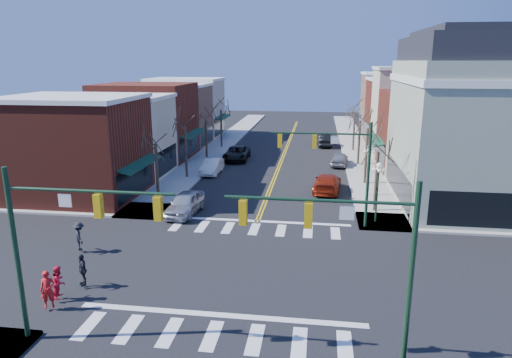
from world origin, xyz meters
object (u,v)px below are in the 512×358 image
at_px(lamppost_midblock, 368,162).
at_px(car_right_far, 324,140).
at_px(car_left_mid, 212,166).
at_px(car_right_mid, 339,159).
at_px(pedestrian_red_a, 48,290).
at_px(lamppost_corner, 378,182).
at_px(car_left_near, 185,203).
at_px(car_right_near, 327,183).
at_px(victorian_corner, 483,119).
at_px(pedestrian_red_b, 59,282).
at_px(pedestrian_dark_b, 80,236).
at_px(pedestrian_dark_a, 82,270).
at_px(car_left_far, 237,153).

xyz_separation_m(lamppost_midblock, car_right_far, (-3.40, 22.99, -2.16)).
relative_size(car_left_mid, car_right_mid, 1.04).
relative_size(car_right_far, pedestrian_red_a, 2.78).
relative_size(lamppost_corner, car_right_far, 0.88).
height_order(car_left_near, car_right_near, car_left_near).
xyz_separation_m(victorian_corner, pedestrian_red_a, (-24.25, -19.75, -5.63)).
relative_size(car_left_near, pedestrian_red_a, 2.70).
bearing_deg(car_right_near, lamppost_midblock, 166.99).
relative_size(pedestrian_red_a, pedestrian_red_b, 1.11).
bearing_deg(car_left_mid, lamppost_midblock, -22.10).
relative_size(car_left_mid, pedestrian_red_b, 2.85).
distance_m(victorian_corner, car_right_mid, 16.76).
relative_size(pedestrian_red_b, pedestrian_dark_b, 0.92).
bearing_deg(victorian_corner, pedestrian_red_a, -140.84).
xyz_separation_m(car_left_mid, pedestrian_dark_b, (-3.24, -20.05, 0.27)).
relative_size(car_right_far, pedestrian_red_b, 3.10).
bearing_deg(lamppost_midblock, car_right_mid, 98.90).
relative_size(car_left_near, car_right_far, 0.97).
bearing_deg(pedestrian_red_b, victorian_corner, -65.64).
xyz_separation_m(car_left_mid, car_right_near, (11.36, -5.00, 0.04)).
distance_m(victorian_corner, pedestrian_red_a, 31.78).
distance_m(car_right_mid, pedestrian_dark_a, 32.53).
height_order(lamppost_midblock, pedestrian_dark_b, lamppost_midblock).
distance_m(car_right_mid, car_right_far, 11.62).
distance_m(lamppost_midblock, car_left_far, 18.52).
bearing_deg(pedestrian_red_b, car_left_near, -23.43).
bearing_deg(car_right_near, car_left_far, -43.98).
xyz_separation_m(car_left_far, pedestrian_dark_b, (-4.56, -26.70, 0.23)).
height_order(car_left_far, car_right_near, car_right_near).
bearing_deg(lamppost_corner, car_right_near, 113.18).
relative_size(victorian_corner, pedestrian_dark_a, 8.71).
bearing_deg(car_right_far, pedestrian_dark_a, 67.72).
relative_size(pedestrian_red_a, pedestrian_dark_a, 1.08).
bearing_deg(pedestrian_red_b, car_left_mid, -16.51).
height_order(car_right_near, car_right_far, car_right_far).
xyz_separation_m(car_left_near, car_right_near, (10.44, 7.43, -0.03)).
xyz_separation_m(lamppost_midblock, car_right_mid, (-1.80, 11.49, -2.23)).
xyz_separation_m(car_left_mid, pedestrian_dark_a, (-0.90, -24.09, 0.23)).
relative_size(car_right_mid, pedestrian_red_b, 2.73).
bearing_deg(car_right_mid, car_left_near, 62.27).
bearing_deg(car_left_mid, lamppost_corner, -40.24).
distance_m(car_right_mid, pedestrian_dark_b, 30.10).
bearing_deg(car_right_far, pedestrian_red_b, 67.60).
distance_m(car_right_far, pedestrian_dark_b, 39.69).
relative_size(lamppost_midblock, car_right_near, 0.81).
relative_size(car_right_near, pedestrian_red_b, 3.40).
distance_m(car_left_near, pedestrian_dark_b, 8.68).
bearing_deg(car_left_near, pedestrian_dark_a, -94.61).
distance_m(car_left_near, car_right_near, 12.82).
bearing_deg(victorian_corner, car_right_mid, 130.11).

